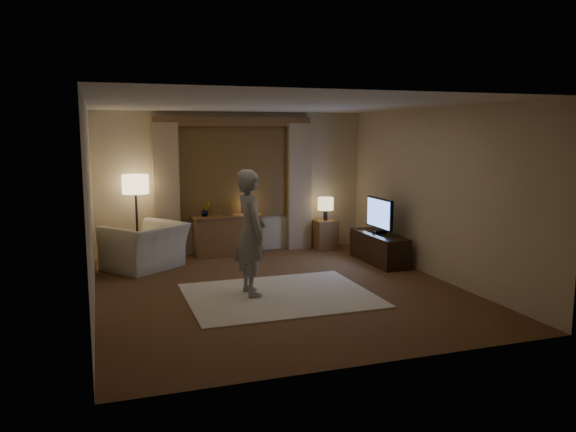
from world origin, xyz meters
name	(u,v)px	position (x,y,z in m)	size (l,w,h in m)	color
room	(269,193)	(0.00, 0.50, 1.33)	(5.04, 5.54, 2.64)	brown
rug	(279,295)	(-0.10, -0.28, 0.01)	(2.50, 2.00, 0.02)	#F2E3CB
sideboard	(228,236)	(-0.19, 2.50, 0.35)	(1.20, 0.40, 0.70)	brown
picture_frame	(228,212)	(-0.19, 2.50, 0.80)	(0.16, 0.02, 0.20)	brown
plant	(206,210)	(-0.59, 2.50, 0.85)	(0.17, 0.13, 0.30)	#999999
table_lamp_sideboard	(249,206)	(0.21, 2.50, 0.90)	(0.22, 0.22, 0.30)	black
floor_lamp	(136,189)	(-1.79, 2.44, 1.27)	(0.44, 0.44, 1.52)	black
armchair	(145,247)	(-1.71, 1.90, 0.38)	(1.15, 1.01, 0.75)	beige
side_table	(325,235)	(1.71, 2.45, 0.28)	(0.40, 0.40, 0.56)	brown
table_lamp_side	(326,204)	(1.71, 2.45, 0.87)	(0.30, 0.30, 0.44)	black
tv_stand	(379,248)	(2.15, 1.11, 0.25)	(0.45, 1.40, 0.50)	black
tv	(380,214)	(2.15, 1.11, 0.84)	(0.21, 0.86, 0.62)	black
person	(250,233)	(-0.46, -0.12, 0.88)	(0.63, 0.41, 1.72)	gray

